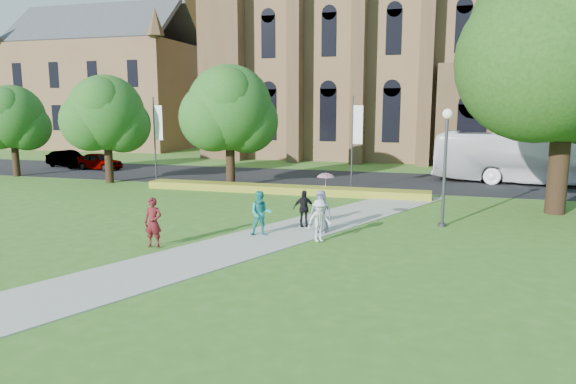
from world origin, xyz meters
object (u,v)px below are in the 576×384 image
(tour_coach, at_px, (533,158))
(car_0, at_px, (99,161))
(large_tree, at_px, (569,42))
(car_1, at_px, (68,159))
(pedestrian_0, at_px, (153,222))
(streetlamp, at_px, (446,153))

(tour_coach, relative_size, car_0, 3.14)
(car_0, bearing_deg, tour_coach, -77.99)
(large_tree, height_order, car_0, large_tree)
(car_0, bearing_deg, large_tree, -95.33)
(tour_coach, xyz_separation_m, car_1, (-37.68, -0.40, -1.11))
(pedestrian_0, bearing_deg, car_0, 124.46)
(large_tree, xyz_separation_m, car_0, (-33.39, 9.26, -7.63))
(large_tree, bearing_deg, car_0, 164.49)
(tour_coach, height_order, pedestrian_0, tour_coach)
(streetlamp, relative_size, tour_coach, 0.40)
(tour_coach, xyz_separation_m, pedestrian_0, (-16.75, -21.57, -0.87))
(streetlamp, distance_m, tour_coach, 16.12)
(car_1, distance_m, pedestrian_0, 29.77)
(car_0, bearing_deg, car_1, 89.60)
(large_tree, height_order, car_1, large_tree)
(large_tree, bearing_deg, streetlamp, -140.71)
(car_0, relative_size, car_1, 0.95)
(large_tree, relative_size, pedestrian_0, 6.95)
(tour_coach, distance_m, car_1, 37.70)
(tour_coach, relative_size, pedestrian_0, 6.97)
(car_0, relative_size, pedestrian_0, 2.22)
(streetlamp, xyz_separation_m, car_1, (-31.57, 14.45, -2.54))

